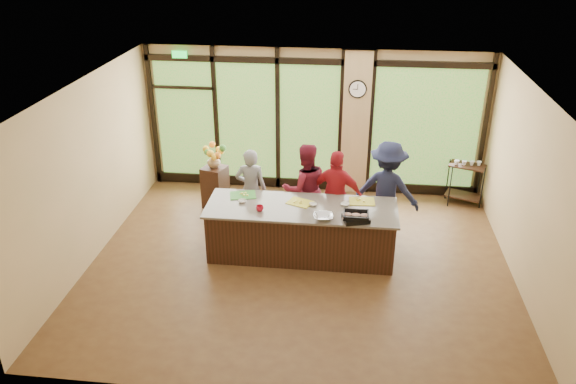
% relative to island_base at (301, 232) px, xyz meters
% --- Properties ---
extents(floor, '(7.00, 7.00, 0.00)m').
position_rel_island_base_xyz_m(floor, '(0.00, -0.30, -0.44)').
color(floor, '#50321C').
rests_on(floor, ground).
extents(ceiling, '(7.00, 7.00, 0.00)m').
position_rel_island_base_xyz_m(ceiling, '(0.00, -0.30, 2.56)').
color(ceiling, silver).
rests_on(ceiling, back_wall).
extents(back_wall, '(7.00, 0.00, 7.00)m').
position_rel_island_base_xyz_m(back_wall, '(0.00, 2.70, 1.06)').
color(back_wall, tan).
rests_on(back_wall, floor).
extents(left_wall, '(0.00, 6.00, 6.00)m').
position_rel_island_base_xyz_m(left_wall, '(-3.50, -0.30, 1.06)').
color(left_wall, tan).
rests_on(left_wall, floor).
extents(right_wall, '(0.00, 6.00, 6.00)m').
position_rel_island_base_xyz_m(right_wall, '(3.50, -0.30, 1.06)').
color(right_wall, tan).
rests_on(right_wall, floor).
extents(window_wall, '(6.90, 0.12, 3.00)m').
position_rel_island_base_xyz_m(window_wall, '(0.16, 2.65, 0.95)').
color(window_wall, tan).
rests_on(window_wall, floor).
extents(island_base, '(3.10, 1.00, 0.88)m').
position_rel_island_base_xyz_m(island_base, '(0.00, 0.00, 0.00)').
color(island_base, black).
rests_on(island_base, floor).
extents(countertop, '(3.20, 1.10, 0.04)m').
position_rel_island_base_xyz_m(countertop, '(0.00, 0.00, 0.46)').
color(countertop, slate).
rests_on(countertop, island_base).
extents(wall_clock, '(0.36, 0.04, 0.36)m').
position_rel_island_base_xyz_m(wall_clock, '(0.85, 2.57, 1.81)').
color(wall_clock, black).
rests_on(wall_clock, window_wall).
extents(cook_left, '(0.59, 0.40, 1.57)m').
position_rel_island_base_xyz_m(cook_left, '(-1.01, 0.85, 0.34)').
color(cook_left, slate).
rests_on(cook_left, floor).
extents(cook_midleft, '(1.01, 0.89, 1.72)m').
position_rel_island_base_xyz_m(cook_midleft, '(-0.01, 0.82, 0.42)').
color(cook_midleft, maroon).
rests_on(cook_midleft, floor).
extents(cook_midright, '(1.04, 0.62, 1.67)m').
position_rel_island_base_xyz_m(cook_midright, '(0.56, 0.67, 0.39)').
color(cook_midright, '#A71922').
rests_on(cook_midright, floor).
extents(cook_right, '(1.30, 0.95, 1.81)m').
position_rel_island_base_xyz_m(cook_right, '(1.45, 0.87, 0.46)').
color(cook_right, '#191D37').
rests_on(cook_right, floor).
extents(roasting_pan, '(0.47, 0.41, 0.07)m').
position_rel_island_base_xyz_m(roasting_pan, '(0.90, -0.38, 0.52)').
color(roasting_pan, black).
rests_on(roasting_pan, countertop).
extents(mixing_bowl, '(0.35, 0.35, 0.08)m').
position_rel_island_base_xyz_m(mixing_bowl, '(0.39, -0.39, 0.52)').
color(mixing_bowl, silver).
rests_on(mixing_bowl, countertop).
extents(cutting_board_left, '(0.51, 0.43, 0.01)m').
position_rel_island_base_xyz_m(cutting_board_left, '(-1.06, 0.31, 0.49)').
color(cutting_board_left, '#3C9034').
rests_on(cutting_board_left, countertop).
extents(cutting_board_center, '(0.48, 0.43, 0.01)m').
position_rel_island_base_xyz_m(cutting_board_center, '(-0.04, 0.15, 0.49)').
color(cutting_board_center, gold).
rests_on(cutting_board_center, countertop).
extents(cutting_board_right, '(0.45, 0.35, 0.01)m').
position_rel_island_base_xyz_m(cutting_board_right, '(1.00, 0.31, 0.49)').
color(cutting_board_right, gold).
rests_on(cutting_board_right, countertop).
extents(prep_bowl_near, '(0.16, 0.16, 0.04)m').
position_rel_island_base_xyz_m(prep_bowl_near, '(-1.01, 0.05, 0.50)').
color(prep_bowl_near, silver).
rests_on(prep_bowl_near, countertop).
extents(prep_bowl_mid, '(0.17, 0.17, 0.04)m').
position_rel_island_base_xyz_m(prep_bowl_mid, '(0.19, 0.06, 0.50)').
color(prep_bowl_mid, silver).
rests_on(prep_bowl_mid, countertop).
extents(prep_bowl_far, '(0.17, 0.17, 0.03)m').
position_rel_island_base_xyz_m(prep_bowl_far, '(0.72, 0.14, 0.50)').
color(prep_bowl_far, silver).
rests_on(prep_bowl_far, countertop).
extents(red_ramekin, '(0.15, 0.15, 0.10)m').
position_rel_island_base_xyz_m(red_ramekin, '(-0.67, -0.23, 0.53)').
color(red_ramekin, '#A91026').
rests_on(red_ramekin, countertop).
extents(flower_stand, '(0.54, 0.54, 0.86)m').
position_rel_island_base_xyz_m(flower_stand, '(-1.88, 1.61, -0.01)').
color(flower_stand, black).
rests_on(flower_stand, floor).
extents(flower_vase, '(0.34, 0.34, 0.27)m').
position_rel_island_base_xyz_m(flower_vase, '(-1.88, 1.61, 0.55)').
color(flower_vase, olive).
rests_on(flower_vase, flower_stand).
extents(bar_cart, '(0.78, 0.61, 0.94)m').
position_rel_island_base_xyz_m(bar_cart, '(3.10, 2.32, 0.12)').
color(bar_cart, black).
rests_on(bar_cart, floor).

